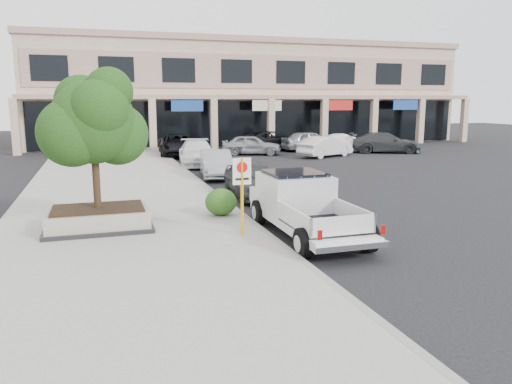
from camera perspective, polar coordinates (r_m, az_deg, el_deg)
ground at (r=15.53m, az=6.80°, el=-4.81°), size 120.00×120.00×0.00m
sidewalk at (r=20.04m, az=-15.11°, el=-1.40°), size 8.00×52.00×0.15m
curb at (r=20.57m, az=-4.06°, el=-0.75°), size 0.20×52.00×0.15m
strip_mall at (r=49.65m, az=-0.94°, el=11.28°), size 40.55×12.43×9.50m
planter at (r=16.16m, az=-17.55°, el=-2.89°), size 3.20×2.20×0.68m
planter_tree at (r=15.92m, az=-17.65°, el=7.61°), size 2.90×2.55×4.00m
no_parking_sign at (r=14.46m, az=-1.61°, el=0.74°), size 0.55×0.09×2.30m
hedge at (r=17.21m, az=-4.03°, el=-1.14°), size 1.10×0.99×0.93m
pickup_truck at (r=15.05m, az=5.89°, el=-1.67°), size 2.20×5.88×1.85m
curb_car_a at (r=21.20m, az=-0.40°, el=1.56°), size 2.08×4.69×1.57m
curb_car_b at (r=26.63m, az=-4.58°, el=3.23°), size 2.11×4.55×1.44m
curb_car_c at (r=31.75m, az=-6.76°, el=4.46°), size 2.85×5.59×1.55m
curb_car_d at (r=37.19m, az=-8.95°, el=5.31°), size 3.08×5.88×1.58m
lot_car_a at (r=37.52m, az=-0.53°, el=5.43°), size 4.77×3.15×1.51m
lot_car_b at (r=36.51m, az=7.94°, el=5.17°), size 4.76×3.29×1.49m
lot_car_c at (r=40.31m, az=14.56°, el=5.49°), size 5.85×4.01×1.57m
lot_car_d at (r=41.04m, az=1.77°, el=5.90°), size 6.17×4.25×1.57m
lot_car_e at (r=40.62m, az=6.13°, el=5.83°), size 4.91×2.41×1.61m
lot_car_f at (r=39.98m, az=10.18°, el=5.52°), size 4.59×2.68×1.43m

